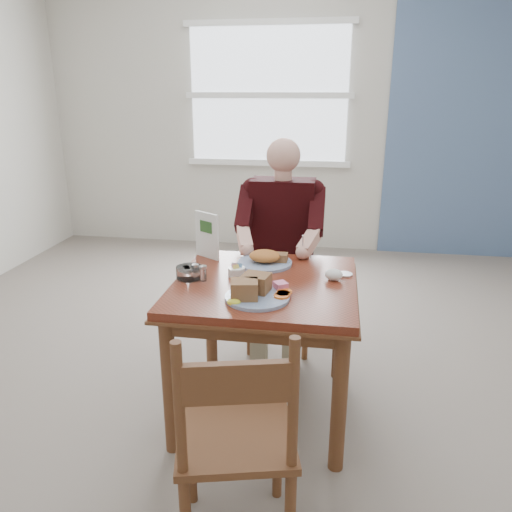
% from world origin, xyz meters
% --- Properties ---
extents(floor, '(6.00, 6.00, 0.00)m').
position_xyz_m(floor, '(0.00, 0.00, 0.00)').
color(floor, slate).
rests_on(floor, ground).
extents(wall_back, '(5.50, 0.00, 5.50)m').
position_xyz_m(wall_back, '(0.00, 3.00, 1.40)').
color(wall_back, beige).
rests_on(wall_back, ground).
extents(accent_panel, '(1.60, 0.02, 2.80)m').
position_xyz_m(accent_panel, '(1.60, 2.98, 1.40)').
color(accent_panel, slate).
rests_on(accent_panel, ground).
extents(lemon_wedge, '(0.07, 0.06, 0.03)m').
position_xyz_m(lemon_wedge, '(-0.09, -0.32, 0.77)').
color(lemon_wedge, '#FFFE35').
rests_on(lemon_wedge, table).
extents(napkin, '(0.11, 0.10, 0.06)m').
position_xyz_m(napkin, '(0.34, 0.07, 0.78)').
color(napkin, white).
rests_on(napkin, table).
extents(metal_dish, '(0.09, 0.09, 0.01)m').
position_xyz_m(metal_dish, '(0.39, 0.15, 0.76)').
color(metal_dish, silver).
rests_on(metal_dish, table).
extents(window, '(1.72, 0.04, 1.42)m').
position_xyz_m(window, '(-0.40, 2.97, 1.60)').
color(window, white).
rests_on(window, wall_back).
extents(table, '(0.92, 0.92, 0.75)m').
position_xyz_m(table, '(0.00, 0.00, 0.64)').
color(table, maroon).
rests_on(table, ground).
extents(chair_far, '(0.42, 0.42, 0.95)m').
position_xyz_m(chair_far, '(0.00, 0.80, 0.48)').
color(chair_far, '#592F1D').
rests_on(chair_far, ground).
extents(chair_near, '(0.51, 0.51, 0.95)m').
position_xyz_m(chair_near, '(0.02, -0.86, 0.48)').
color(chair_near, '#592F1D').
rests_on(chair_near, ground).
extents(diner, '(0.53, 0.56, 1.39)m').
position_xyz_m(diner, '(0.00, 0.71, 0.81)').
color(diner, tan).
rests_on(diner, chair_far).
extents(near_plate, '(0.32, 0.31, 0.10)m').
position_xyz_m(near_plate, '(-0.02, -0.22, 0.79)').
color(near_plate, white).
rests_on(near_plate, table).
extents(far_plate, '(0.30, 0.30, 0.08)m').
position_xyz_m(far_plate, '(-0.03, 0.25, 0.78)').
color(far_plate, white).
rests_on(far_plate, table).
extents(caddy, '(0.09, 0.09, 0.07)m').
position_xyz_m(caddy, '(-0.16, 0.05, 0.77)').
color(caddy, white).
rests_on(caddy, table).
extents(shakers, '(0.09, 0.06, 0.08)m').
position_xyz_m(shakers, '(-0.33, -0.03, 0.79)').
color(shakers, white).
rests_on(shakers, table).
extents(creamer, '(0.15, 0.15, 0.06)m').
position_xyz_m(creamer, '(-0.39, -0.02, 0.78)').
color(creamer, white).
rests_on(creamer, table).
extents(menu, '(0.16, 0.11, 0.26)m').
position_xyz_m(menu, '(-0.38, 0.32, 0.88)').
color(menu, white).
rests_on(menu, table).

